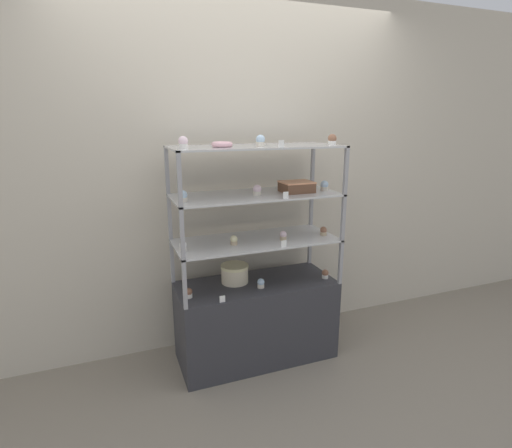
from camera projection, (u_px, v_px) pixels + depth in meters
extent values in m
plane|color=gray|center=(256.00, 355.00, 2.96)|extent=(20.00, 20.00, 0.00)
cube|color=beige|center=(238.00, 174.00, 2.97)|extent=(8.00, 0.05, 2.60)
cube|color=#333338|center=(256.00, 320.00, 2.89)|extent=(1.11, 0.47, 0.58)
cube|color=#99999E|center=(172.00, 261.00, 2.79)|extent=(0.02, 0.02, 0.32)
cube|color=#99999E|center=(310.00, 244.00, 3.16)|extent=(0.02, 0.02, 0.32)
cube|color=#99999E|center=(185.00, 285.00, 2.38)|extent=(0.02, 0.02, 0.32)
cube|color=#99999E|center=(341.00, 262.00, 2.76)|extent=(0.02, 0.02, 0.32)
cube|color=silver|center=(256.00, 240.00, 2.73)|extent=(1.11, 0.47, 0.01)
cube|color=#99999E|center=(170.00, 217.00, 2.70)|extent=(0.02, 0.02, 0.32)
cube|color=#99999E|center=(311.00, 205.00, 3.08)|extent=(0.02, 0.02, 0.32)
cube|color=#99999E|center=(182.00, 234.00, 2.30)|extent=(0.02, 0.02, 0.32)
cube|color=#99999E|center=(343.00, 218.00, 2.68)|extent=(0.02, 0.02, 0.32)
cube|color=silver|center=(256.00, 195.00, 2.65)|extent=(1.11, 0.47, 0.01)
cube|color=#99999E|center=(167.00, 170.00, 2.62)|extent=(0.02, 0.02, 0.32)
cube|color=#99999E|center=(313.00, 164.00, 3.00)|extent=(0.02, 0.02, 0.32)
cube|color=#99999E|center=(179.00, 179.00, 2.22)|extent=(0.02, 0.02, 0.32)
cube|color=#99999E|center=(346.00, 171.00, 2.60)|extent=(0.02, 0.02, 0.32)
cube|color=silver|center=(256.00, 147.00, 2.57)|extent=(1.11, 0.47, 0.01)
cylinder|color=beige|center=(235.00, 275.00, 2.81)|extent=(0.19, 0.19, 0.11)
cylinder|color=#F4EAB2|center=(235.00, 266.00, 2.79)|extent=(0.20, 0.20, 0.02)
cube|color=brown|center=(297.00, 187.00, 2.72)|extent=(0.21, 0.17, 0.06)
cube|color=#E5996B|center=(297.00, 182.00, 2.71)|extent=(0.21, 0.17, 0.01)
cylinder|color=white|center=(189.00, 296.00, 2.57)|extent=(0.05, 0.05, 0.03)
sphere|color=#8C5B42|center=(189.00, 292.00, 2.57)|extent=(0.05, 0.05, 0.05)
cylinder|color=beige|center=(261.00, 286.00, 2.73)|extent=(0.05, 0.05, 0.03)
sphere|color=silver|center=(261.00, 282.00, 2.72)|extent=(0.05, 0.05, 0.05)
cylinder|color=white|center=(325.00, 276.00, 2.89)|extent=(0.05, 0.05, 0.03)
sphere|color=#8C5B42|center=(325.00, 273.00, 2.88)|extent=(0.05, 0.05, 0.05)
cube|color=white|center=(222.00, 299.00, 2.51)|extent=(0.04, 0.00, 0.04)
cylinder|color=white|center=(183.00, 249.00, 2.49)|extent=(0.05, 0.05, 0.03)
sphere|color=white|center=(183.00, 245.00, 2.49)|extent=(0.05, 0.05, 0.05)
cylinder|color=#CCB28C|center=(234.00, 243.00, 2.62)|extent=(0.05, 0.05, 0.03)
sphere|color=#F4EAB2|center=(234.00, 239.00, 2.61)|extent=(0.05, 0.05, 0.05)
cylinder|color=#CCB28C|center=(283.00, 238.00, 2.72)|extent=(0.05, 0.05, 0.03)
sphere|color=silver|center=(283.00, 234.00, 2.72)|extent=(0.05, 0.05, 0.05)
cylinder|color=#CCB28C|center=(323.00, 233.00, 2.83)|extent=(0.05, 0.05, 0.03)
sphere|color=#8C5B42|center=(323.00, 230.00, 2.83)|extent=(0.05, 0.05, 0.05)
cube|color=white|center=(284.00, 244.00, 2.57)|extent=(0.04, 0.00, 0.04)
cylinder|color=beige|center=(183.00, 200.00, 2.41)|extent=(0.05, 0.05, 0.03)
sphere|color=silver|center=(183.00, 195.00, 2.40)|extent=(0.06, 0.06, 0.06)
cylinder|color=beige|center=(257.00, 193.00, 2.61)|extent=(0.05, 0.05, 0.03)
sphere|color=silver|center=(257.00, 189.00, 2.61)|extent=(0.06, 0.06, 0.06)
cylinder|color=beige|center=(324.00, 189.00, 2.78)|extent=(0.05, 0.05, 0.03)
sphere|color=silver|center=(324.00, 185.00, 2.78)|extent=(0.06, 0.06, 0.06)
cube|color=white|center=(286.00, 195.00, 2.49)|extent=(0.04, 0.00, 0.04)
cylinder|color=white|center=(183.00, 146.00, 2.32)|extent=(0.05, 0.05, 0.03)
sphere|color=silver|center=(183.00, 141.00, 2.31)|extent=(0.06, 0.06, 0.06)
cylinder|color=beige|center=(260.00, 144.00, 2.49)|extent=(0.05, 0.05, 0.03)
sphere|color=silver|center=(260.00, 139.00, 2.49)|extent=(0.06, 0.06, 0.06)
cylinder|color=white|center=(332.00, 143.00, 2.62)|extent=(0.05, 0.05, 0.03)
sphere|color=#8C5B42|center=(332.00, 138.00, 2.61)|extent=(0.06, 0.06, 0.06)
cube|color=white|center=(281.00, 144.00, 2.40)|extent=(0.04, 0.00, 0.04)
torus|color=#EFB2BC|center=(222.00, 144.00, 2.45)|extent=(0.13, 0.13, 0.03)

